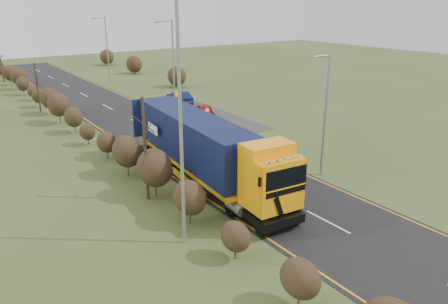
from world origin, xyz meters
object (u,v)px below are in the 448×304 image
speed_sign (207,114)px  car_blue_sedan (179,98)px  lorry (204,148)px  streetlight_near (325,111)px  car_red_hatchback (204,111)px

speed_sign → car_blue_sedan: bearing=73.8°
lorry → speed_sign: size_ratio=7.59×
streetlight_near → speed_sign: streetlight_near is taller
car_blue_sedan → speed_sign: size_ratio=2.08×
car_red_hatchback → speed_sign: bearing=83.2°
lorry → streetlight_near: (7.17, -3.07, 1.91)m
car_red_hatchback → car_blue_sedan: (0.97, 6.76, 0.01)m
car_red_hatchback → streetlight_near: bearing=106.2°
car_blue_sedan → lorry: bearing=69.5°
lorry → streetlight_near: bearing=-18.2°
car_red_hatchback → streetlight_near: size_ratio=0.52×
car_blue_sedan → streetlight_near: bearing=88.4°
lorry → car_blue_sedan: (9.92, 20.92, -1.75)m
car_blue_sedan → speed_sign: 10.99m
streetlight_near → lorry: bearing=156.8°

